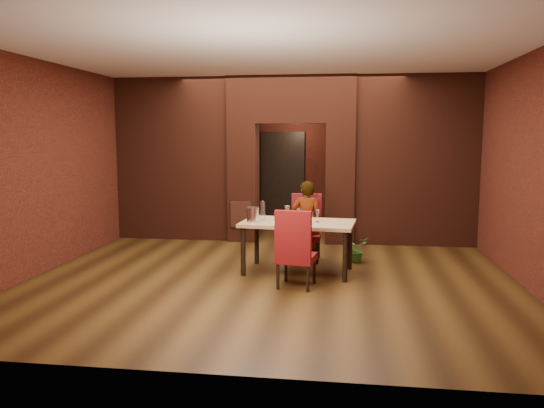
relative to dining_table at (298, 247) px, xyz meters
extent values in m
plane|color=#422A10|center=(-0.35, 0.41, -0.39)|extent=(8.00, 8.00, 0.00)
cube|color=silver|center=(-0.35, 0.41, 2.81)|extent=(7.00, 8.00, 0.04)
cube|color=maroon|center=(-0.35, 4.41, 1.21)|extent=(7.00, 0.04, 3.20)
cube|color=maroon|center=(-0.35, -3.59, 1.21)|extent=(7.00, 0.04, 3.20)
cube|color=maroon|center=(-3.85, 0.41, 1.21)|extent=(0.04, 8.00, 3.20)
cube|color=maroon|center=(3.15, 0.41, 1.21)|extent=(0.04, 8.00, 3.20)
cube|color=maroon|center=(-1.30, 2.41, 0.76)|extent=(0.55, 0.55, 2.30)
cube|color=maroon|center=(0.60, 2.41, 0.76)|extent=(0.55, 0.55, 2.30)
cube|color=maroon|center=(-0.35, 2.41, 2.36)|extent=(2.45, 0.55, 0.90)
cube|color=maroon|center=(-2.71, 2.41, 1.21)|extent=(2.28, 0.35, 3.20)
cube|color=maroon|center=(2.01, 2.41, 1.21)|extent=(2.28, 0.35, 3.20)
cube|color=#AB4E31|center=(-1.30, 2.12, 0.16)|extent=(0.40, 0.03, 0.50)
cube|color=black|center=(-0.75, 4.35, 0.66)|extent=(0.90, 0.08, 2.10)
cube|color=black|center=(-0.75, 4.31, 0.66)|extent=(1.02, 0.04, 2.22)
cube|color=tan|center=(0.00, 0.00, 0.00)|extent=(1.75, 1.10, 0.78)
cube|color=maroon|center=(0.06, 0.77, 0.16)|extent=(0.50, 0.50, 1.10)
cube|color=maroon|center=(0.05, -0.78, 0.15)|extent=(0.56, 0.56, 1.09)
imported|color=white|center=(0.08, 0.68, 0.28)|extent=(0.51, 0.35, 1.34)
cube|color=white|center=(-0.19, -0.15, 0.39)|extent=(0.37, 0.33, 0.00)
cylinder|color=silver|center=(-0.66, -0.17, 0.51)|extent=(0.19, 0.19, 0.23)
cylinder|color=white|center=(-0.55, 0.05, 0.54)|extent=(0.07, 0.07, 0.31)
imported|color=#2D6723|center=(0.89, 0.79, -0.19)|extent=(0.49, 0.48, 0.41)
camera|label=1|loc=(0.69, -7.86, 1.67)|focal=35.00mm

